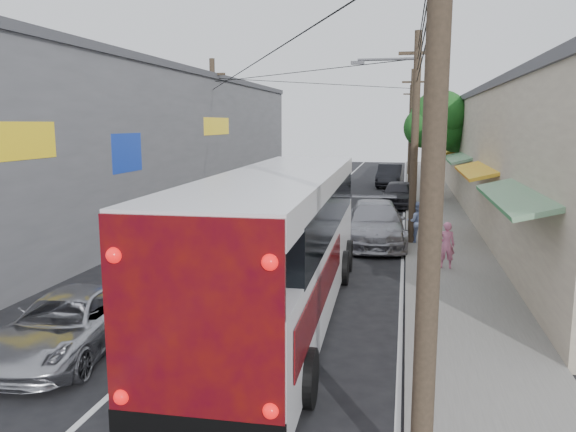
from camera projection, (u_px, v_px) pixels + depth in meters
name	position (u px, v px, depth m)	size (l,w,h in m)	color
ground	(125.00, 382.00, 10.22)	(120.00, 120.00, 0.00)	black
sidewalk	(436.00, 216.00, 28.21)	(3.00, 80.00, 0.12)	slate
building_right	(527.00, 153.00, 28.73)	(7.09, 40.00, 6.25)	beige
building_left	(139.00, 143.00, 28.72)	(7.20, 36.00, 7.25)	slate
utility_poles	(371.00, 134.00, 28.54)	(11.80, 45.28, 8.00)	#473828
street_tree	(441.00, 123.00, 33.19)	(4.40, 4.00, 6.60)	#3F2B19
coach_bus	(281.00, 242.00, 13.47)	(3.09, 12.33, 3.53)	white
jeepney	(68.00, 324.00, 11.44)	(2.03, 4.41, 1.23)	#B5B5BC
parked_suv	(375.00, 223.00, 21.87)	(2.27, 5.59, 1.62)	#9B9BA3
parked_car_mid	(398.00, 194.00, 31.49)	(1.74, 4.32, 1.47)	#2A292F
parked_car_far	(390.00, 176.00, 41.59)	(1.74, 5.00, 1.65)	black
pedestrian_near	(446.00, 245.00, 17.70)	(0.54, 0.36, 1.49)	pink
pedestrian_far	(417.00, 222.00, 21.55)	(0.77, 0.60, 1.58)	#95A8D9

